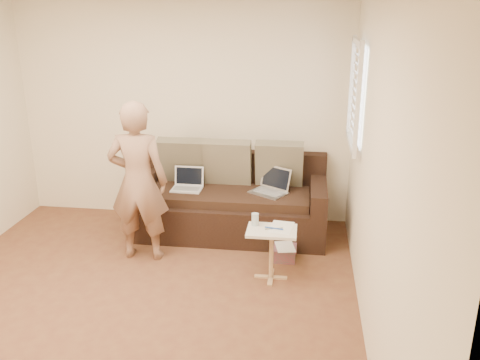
{
  "coord_description": "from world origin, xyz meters",
  "views": [
    {
      "loc": [
        1.46,
        -3.66,
        2.54
      ],
      "look_at": [
        0.8,
        1.4,
        0.78
      ],
      "focal_mm": 38.26,
      "sensor_mm": 36.0,
      "label": 1
    }
  ],
  "objects_px": {
    "sofa": "(230,198)",
    "laptop_silver": "(268,193)",
    "person": "(138,182)",
    "side_table": "(271,254)",
    "drinking_glass": "(255,219)",
    "striped_box": "(285,253)",
    "laptop_white": "(187,190)"
  },
  "relations": [
    {
      "from": "laptop_silver",
      "to": "side_table",
      "type": "xyz_separation_m",
      "value": [
        0.11,
        -0.97,
        -0.26
      ]
    },
    {
      "from": "sofa",
      "to": "laptop_silver",
      "type": "bearing_deg",
      "value": -5.88
    },
    {
      "from": "laptop_silver",
      "to": "side_table",
      "type": "distance_m",
      "value": 1.01
    },
    {
      "from": "sofa",
      "to": "drinking_glass",
      "type": "bearing_deg",
      "value": -67.43
    },
    {
      "from": "sofa",
      "to": "striped_box",
      "type": "relative_size",
      "value": 9.2
    },
    {
      "from": "side_table",
      "to": "striped_box",
      "type": "bearing_deg",
      "value": 73.55
    },
    {
      "from": "laptop_white",
      "to": "striped_box",
      "type": "bearing_deg",
      "value": -24.53
    },
    {
      "from": "sofa",
      "to": "side_table",
      "type": "height_order",
      "value": "sofa"
    },
    {
      "from": "person",
      "to": "side_table",
      "type": "height_order",
      "value": "person"
    },
    {
      "from": "laptop_white",
      "to": "person",
      "type": "relative_size",
      "value": 0.2
    },
    {
      "from": "sofa",
      "to": "drinking_glass",
      "type": "height_order",
      "value": "sofa"
    },
    {
      "from": "person",
      "to": "side_table",
      "type": "xyz_separation_m",
      "value": [
        1.38,
        -0.29,
        -0.58
      ]
    },
    {
      "from": "sofa",
      "to": "laptop_silver",
      "type": "xyz_separation_m",
      "value": [
        0.45,
        -0.05,
        0.1
      ]
    },
    {
      "from": "drinking_glass",
      "to": "side_table",
      "type": "bearing_deg",
      "value": -25.96
    },
    {
      "from": "laptop_silver",
      "to": "sofa",
      "type": "bearing_deg",
      "value": -153.87
    },
    {
      "from": "person",
      "to": "striped_box",
      "type": "distance_m",
      "value": 1.69
    },
    {
      "from": "person",
      "to": "side_table",
      "type": "relative_size",
      "value": 3.22
    },
    {
      "from": "laptop_silver",
      "to": "striped_box",
      "type": "relative_size",
      "value": 1.64
    },
    {
      "from": "laptop_silver",
      "to": "person",
      "type": "relative_size",
      "value": 0.23
    },
    {
      "from": "sofa",
      "to": "drinking_glass",
      "type": "relative_size",
      "value": 18.33
    },
    {
      "from": "laptop_white",
      "to": "drinking_glass",
      "type": "bearing_deg",
      "value": -43.83
    },
    {
      "from": "drinking_glass",
      "to": "person",
      "type": "bearing_deg",
      "value": 170.25
    },
    {
      "from": "laptop_silver",
      "to": "drinking_glass",
      "type": "xyz_separation_m",
      "value": [
        -0.06,
        -0.89,
        0.06
      ]
    },
    {
      "from": "sofa",
      "to": "striped_box",
      "type": "xyz_separation_m",
      "value": [
        0.67,
        -0.62,
        -0.35
      ]
    },
    {
      "from": "side_table",
      "to": "laptop_white",
      "type": "bearing_deg",
      "value": 137.5
    },
    {
      "from": "laptop_white",
      "to": "striped_box",
      "type": "relative_size",
      "value": 1.43
    },
    {
      "from": "laptop_silver",
      "to": "person",
      "type": "distance_m",
      "value": 1.48
    },
    {
      "from": "drinking_glass",
      "to": "striped_box",
      "type": "bearing_deg",
      "value": 48.03
    },
    {
      "from": "sofa",
      "to": "striped_box",
      "type": "distance_m",
      "value": 0.98
    },
    {
      "from": "laptop_silver",
      "to": "striped_box",
      "type": "distance_m",
      "value": 0.76
    },
    {
      "from": "sofa",
      "to": "striped_box",
      "type": "height_order",
      "value": "sofa"
    },
    {
      "from": "drinking_glass",
      "to": "laptop_silver",
      "type": "bearing_deg",
      "value": 86.12
    }
  ]
}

